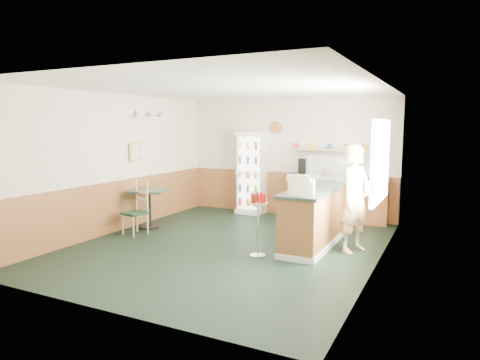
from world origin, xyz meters
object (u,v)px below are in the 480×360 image
Objects in this scene: cash_register at (302,187)px; cafe_chair at (138,206)px; drinks_fridge at (252,173)px; shopkeeper at (355,199)px; condiment_stand at (258,213)px; display_case at (330,169)px; cafe_table at (149,201)px.

cafe_chair is (-3.30, 0.03, -0.58)m from cash_register.
cash_register is (2.17, -2.83, 0.15)m from drinks_fridge.
shopkeeper is 1.75× the size of condiment_stand.
condiment_stand is (1.54, -3.08, -0.27)m from drinks_fridge.
cash_register reaches higher than condiment_stand.
cash_register is 1.00m from shopkeeper.
cash_register is 3.35m from cafe_chair.
display_case is 0.49× the size of shopkeeper.
cafe_table is at bearing 164.88° from condiment_stand.
display_case is at bearing 57.08° from shopkeeper.
shopkeeper is 4.12m from cafe_table.
shopkeeper is 1.63m from condiment_stand.
drinks_fridge reaches higher than cafe_chair.
shopkeeper is 4.07m from cafe_chair.
drinks_fridge is 1.92× the size of condiment_stand.
cash_register is at bearing 21.51° from condiment_stand.
shopkeeper reaches higher than condiment_stand.
condiment_stand is 0.97× the size of cafe_chair.
drinks_fridge reaches higher than shopkeeper.
condiment_stand is 2.87m from cafe_table.
display_case is 1.73m from cash_register.
cash_register is 3.48m from cafe_table.
condiment_stand is (-0.63, -1.98, -0.55)m from display_case.
cash_register is 0.44× the size of cafe_table.
cafe_chair is at bearing 165.95° from cash_register.
cafe_chair is (-1.13, -2.80, -0.42)m from drinks_fridge.
drinks_fridge is 3.05m from cafe_chair.
cafe_chair is at bearing -111.99° from drinks_fridge.
shopkeeper is 1.93× the size of cafe_table.
display_case is 2.15m from condiment_stand.
shopkeeper reaches higher than cafe_chair.
display_case is 0.82× the size of cafe_chair.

